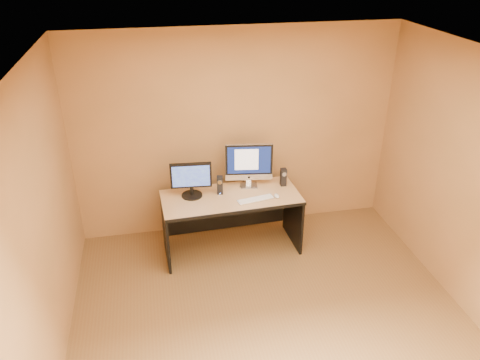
# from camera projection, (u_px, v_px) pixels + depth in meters

# --- Properties ---
(floor) EXTENTS (4.00, 4.00, 0.00)m
(floor) POSITION_uv_depth(u_px,v_px,m) (275.00, 329.00, 4.65)
(floor) COLOR brown
(floor) RESTS_ON ground
(walls) EXTENTS (4.00, 4.00, 2.60)m
(walls) POSITION_uv_depth(u_px,v_px,m) (280.00, 218.00, 4.05)
(walls) COLOR #A37041
(walls) RESTS_ON ground
(ceiling) EXTENTS (4.00, 4.00, 0.00)m
(ceiling) POSITION_uv_depth(u_px,v_px,m) (287.00, 69.00, 3.45)
(ceiling) COLOR white
(ceiling) RESTS_ON walls
(desk) EXTENTS (1.65, 0.78, 0.75)m
(desk) POSITION_uv_depth(u_px,v_px,m) (231.00, 223.00, 5.68)
(desk) COLOR tan
(desk) RESTS_ON ground
(imac) EXTENTS (0.60, 0.29, 0.56)m
(imac) POSITION_uv_depth(u_px,v_px,m) (249.00, 165.00, 5.61)
(imac) COLOR silver
(imac) RESTS_ON desk
(second_monitor) EXTENTS (0.50, 0.28, 0.43)m
(second_monitor) POSITION_uv_depth(u_px,v_px,m) (191.00, 180.00, 5.41)
(second_monitor) COLOR black
(second_monitor) RESTS_ON desk
(speaker_left) EXTENTS (0.08, 0.08, 0.22)m
(speaker_left) POSITION_uv_depth(u_px,v_px,m) (220.00, 185.00, 5.52)
(speaker_left) COLOR black
(speaker_left) RESTS_ON desk
(speaker_right) EXTENTS (0.07, 0.07, 0.22)m
(speaker_right) POSITION_uv_depth(u_px,v_px,m) (283.00, 177.00, 5.70)
(speaker_right) COLOR black
(speaker_right) RESTS_ON desk
(keyboard) EXTENTS (0.45, 0.20, 0.02)m
(keyboard) POSITION_uv_depth(u_px,v_px,m) (256.00, 199.00, 5.42)
(keyboard) COLOR silver
(keyboard) RESTS_ON desk
(mouse) EXTENTS (0.07, 0.11, 0.04)m
(mouse) POSITION_uv_depth(u_px,v_px,m) (277.00, 196.00, 5.48)
(mouse) COLOR silver
(mouse) RESTS_ON desk
(cable_a) EXTENTS (0.11, 0.20, 0.01)m
(cable_a) POSITION_uv_depth(u_px,v_px,m) (250.00, 184.00, 5.76)
(cable_a) COLOR black
(cable_a) RESTS_ON desk
(cable_b) EXTENTS (0.09, 0.17, 0.01)m
(cable_b) POSITION_uv_depth(u_px,v_px,m) (242.00, 184.00, 5.78)
(cable_b) COLOR black
(cable_b) RESTS_ON desk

